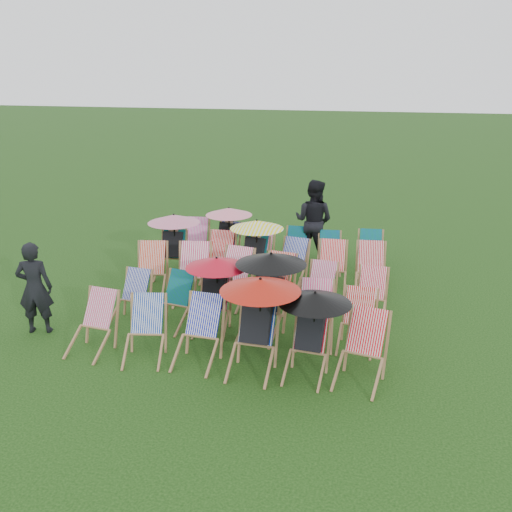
% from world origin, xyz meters
% --- Properties ---
extents(ground, '(100.00, 100.00, 0.00)m').
position_xyz_m(ground, '(0.00, 0.00, 0.00)').
color(ground, black).
rests_on(ground, ground).
extents(deckchair_0, '(0.68, 0.89, 0.90)m').
position_xyz_m(deckchair_0, '(-2.05, -2.26, 0.45)').
color(deckchair_0, '#956C45').
rests_on(deckchair_0, ground).
extents(deckchair_1, '(0.74, 0.93, 0.90)m').
position_xyz_m(deckchair_1, '(-1.16, -2.29, 0.45)').
color(deckchair_1, '#956C45').
rests_on(deckchair_1, ground).
extents(deckchair_2, '(0.68, 0.91, 0.95)m').
position_xyz_m(deckchair_2, '(-0.34, -2.21, 0.47)').
color(deckchair_2, '#956C45').
rests_on(deckchair_2, ground).
extents(deckchair_3, '(1.16, 1.21, 1.38)m').
position_xyz_m(deckchair_3, '(0.53, -2.23, 0.73)').
color(deckchair_3, '#956C45').
rests_on(deckchair_3, ground).
extents(deckchair_4, '(1.04, 1.09, 1.23)m').
position_xyz_m(deckchair_4, '(1.31, -2.19, 0.65)').
color(deckchair_4, '#956C45').
rests_on(deckchair_4, ground).
extents(deckchair_5, '(0.79, 0.99, 0.96)m').
position_xyz_m(deckchair_5, '(2.04, -2.22, 0.48)').
color(deckchair_5, '#956C45').
rests_on(deckchair_5, ground).
extents(deckchair_6, '(0.61, 0.81, 0.84)m').
position_xyz_m(deckchair_6, '(-1.96, -1.08, 0.42)').
color(deckchair_6, '#956C45').
rests_on(deckchair_6, ground).
extents(deckchair_7, '(0.71, 0.89, 0.88)m').
position_xyz_m(deckchair_7, '(-1.18, -1.11, 0.44)').
color(deckchair_7, '#956C45').
rests_on(deckchair_7, ground).
extents(deckchair_8, '(1.04, 1.10, 1.23)m').
position_xyz_m(deckchair_8, '(-0.46, -1.08, 0.65)').
color(deckchair_8, '#956C45').
rests_on(deckchair_8, ground).
extents(deckchair_9, '(1.15, 1.23, 1.37)m').
position_xyz_m(deckchair_9, '(0.42, -1.05, 0.72)').
color(deckchair_9, '#956C45').
rests_on(deckchair_9, ground).
extents(deckchair_10, '(0.70, 0.91, 0.94)m').
position_xyz_m(deckchair_10, '(1.25, -1.15, 0.47)').
color(deckchair_10, '#956C45').
rests_on(deckchair_10, ground).
extents(deckchair_11, '(0.62, 0.84, 0.88)m').
position_xyz_m(deckchair_11, '(1.92, -1.18, 0.44)').
color(deckchair_11, '#956C45').
rests_on(deckchair_11, ground).
extents(deckchair_12, '(0.80, 0.99, 0.96)m').
position_xyz_m(deckchair_12, '(-2.12, 0.11, 0.48)').
color(deckchair_12, '#956C45').
rests_on(deckchair_12, ground).
extents(deckchair_13, '(0.83, 1.05, 1.03)m').
position_xyz_m(deckchair_13, '(-1.23, 0.04, 0.51)').
color(deckchair_13, '#956C45').
rests_on(deckchair_13, ground).
extents(deckchair_14, '(0.79, 1.00, 0.99)m').
position_xyz_m(deckchair_14, '(-0.48, 0.07, 0.49)').
color(deckchair_14, '#956C45').
rests_on(deckchair_14, ground).
extents(deckchair_15, '(0.72, 0.93, 0.93)m').
position_xyz_m(deckchair_15, '(0.35, 0.11, 0.47)').
color(deckchair_15, '#956C45').
rests_on(deckchair_15, ground).
extents(deckchair_16, '(0.63, 0.83, 0.85)m').
position_xyz_m(deckchair_16, '(1.16, 0.06, 0.43)').
color(deckchair_16, '#956C45').
rests_on(deckchair_16, ground).
extents(deckchair_17, '(0.62, 0.83, 0.85)m').
position_xyz_m(deckchair_17, '(2.06, -0.03, 0.43)').
color(deckchair_17, '#956C45').
rests_on(deckchair_17, ground).
extents(deckchair_18, '(1.09, 1.16, 1.29)m').
position_xyz_m(deckchair_18, '(-2.11, 1.23, 0.68)').
color(deckchair_18, '#956C45').
rests_on(deckchair_18, ground).
extents(deckchair_19, '(0.64, 0.89, 0.95)m').
position_xyz_m(deckchair_19, '(-1.08, 1.20, 0.48)').
color(deckchair_19, '#956C45').
rests_on(deckchair_19, ground).
extents(deckchair_20, '(1.08, 1.14, 1.29)m').
position_xyz_m(deckchair_20, '(-0.35, 1.23, 0.68)').
color(deckchair_20, '#956C45').
rests_on(deckchair_20, ground).
extents(deckchair_21, '(0.76, 0.95, 0.92)m').
position_xyz_m(deckchair_21, '(0.42, 1.14, 0.46)').
color(deckchair_21, '#956C45').
rests_on(deckchair_21, ground).
extents(deckchair_22, '(0.66, 0.89, 0.93)m').
position_xyz_m(deckchair_22, '(1.25, 1.15, 0.47)').
color(deckchair_22, '#956C45').
rests_on(deckchair_22, ground).
extents(deckchair_23, '(0.70, 0.92, 0.94)m').
position_xyz_m(deckchair_23, '(2.02, 1.22, 0.47)').
color(deckchair_23, '#956C45').
rests_on(deckchair_23, ground).
extents(deckchair_24, '(0.71, 0.90, 0.90)m').
position_xyz_m(deckchair_24, '(-1.98, 2.34, 0.45)').
color(deckchair_24, '#956C45').
rests_on(deckchair_24, ground).
extents(deckchair_25, '(1.04, 1.10, 1.23)m').
position_xyz_m(deckchair_25, '(-1.25, 2.34, 0.65)').
color(deckchair_25, '#956C45').
rests_on(deckchair_25, ground).
extents(deckchair_26, '(0.59, 0.81, 0.85)m').
position_xyz_m(deckchair_26, '(-0.43, 2.29, 0.43)').
color(deckchair_26, '#956C45').
rests_on(deckchair_26, ground).
extents(deckchair_27, '(0.56, 0.77, 0.83)m').
position_xyz_m(deckchair_27, '(0.32, 2.37, 0.42)').
color(deckchair_27, '#956C45').
rests_on(deckchair_27, ground).
extents(deckchair_28, '(0.62, 0.81, 0.82)m').
position_xyz_m(deckchair_28, '(1.08, 2.27, 0.41)').
color(deckchair_28, '#956C45').
rests_on(deckchair_28, ground).
extents(deckchair_29, '(0.66, 0.86, 0.88)m').
position_xyz_m(deckchair_29, '(1.96, 2.30, 0.44)').
color(deckchair_29, '#956C45').
rests_on(deckchair_29, ground).
extents(person_left, '(0.65, 0.52, 1.56)m').
position_xyz_m(person_left, '(-3.26, -1.86, 0.78)').
color(person_left, black).
rests_on(person_left, ground).
extents(person_rear, '(1.06, 0.92, 1.86)m').
position_xyz_m(person_rear, '(0.64, 2.88, 0.93)').
color(person_rear, black).
rests_on(person_rear, ground).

